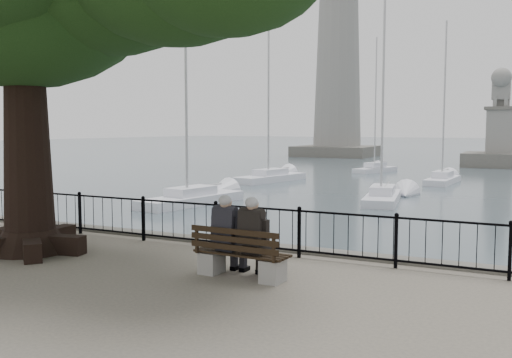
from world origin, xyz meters
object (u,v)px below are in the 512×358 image
Objects in this scene: person_right at (256,241)px; lion_monument at (500,142)px; person_left at (229,238)px; lighthouse at (338,59)px; bench at (240,260)px.

lion_monument is at bearing 88.76° from person_right.
person_right is at bearing -2.96° from person_left.
person_right is (0.55, -0.03, 0.00)m from person_left.
person_left is at bearing 177.04° from person_right.
person_right is 65.11m from lighthouse.
lion_monument is (20.00, -12.07, -9.98)m from lighthouse.
lighthouse reaches higher than person_right.
person_left is (-0.28, 0.12, 0.36)m from bench.
bench is 49.43m from lion_monument.
bench is 0.46m from person_right.
lighthouse is (-18.93, 61.38, 10.63)m from person_right.
person_right is (0.27, 0.09, 0.36)m from bench.
lion_monument is (1.34, 49.40, 1.01)m from bench.
person_left is 49.31m from lion_monument.
lion_monument reaches higher than person_left.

